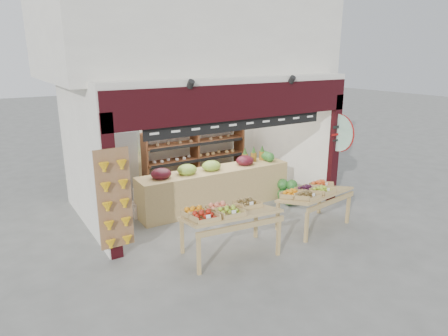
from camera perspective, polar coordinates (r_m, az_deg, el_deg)
The scene contains 11 objects.
ground at distance 9.60m, azimuth -1.19°, elevation -5.82°, with size 60.00×60.00×0.00m, color slate.
shop_structure at distance 10.33m, azimuth -6.17°, elevation 17.88°, with size 6.36×5.12×5.40m.
banana_board at distance 7.16m, azimuth -15.28°, elevation -4.64°, with size 0.60×0.15×1.80m.
gift_sign at distance 9.96m, azimuth 16.02°, elevation 4.87°, with size 0.04×0.93×0.92m.
back_shelving at distance 11.04m, azimuth -4.20°, elevation 3.14°, with size 3.01×0.49×1.86m.
refrigerator at distance 9.93m, azimuth -14.62°, elevation 0.37°, with size 0.76×0.76×1.96m, color silver.
cardboard_stack at distance 9.39m, azimuth -10.30°, elevation -5.07°, with size 0.97×0.70×0.64m.
mid_counter at distance 9.54m, azimuth -1.33°, elevation -2.68°, with size 3.79×0.84×1.17m.
display_table_left at distance 7.18m, azimuth -0.04°, elevation -6.44°, with size 1.78×1.13×1.06m.
display_table_right at distance 8.56m, azimuth 12.47°, elevation -3.52°, with size 1.65×1.07×0.99m.
watermelon_pile at distance 10.16m, azimuth 9.53°, elevation -3.62°, with size 0.76×0.71×0.54m.
Camera 1 is at (-4.58, -7.64, 3.58)m, focal length 32.00 mm.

